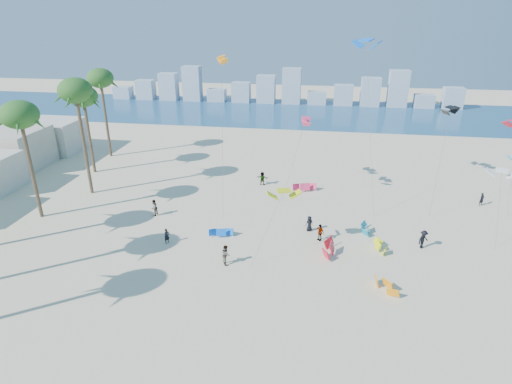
# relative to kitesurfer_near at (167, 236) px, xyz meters

# --- Properties ---
(ground) EXTENTS (220.00, 220.00, 0.00)m
(ground) POSITION_rel_kitesurfer_near_xyz_m (5.22, -12.59, -0.76)
(ground) COLOR beige
(ground) RESTS_ON ground
(ocean) EXTENTS (220.00, 220.00, 0.00)m
(ocean) POSITION_rel_kitesurfer_near_xyz_m (5.22, 59.41, -0.76)
(ocean) COLOR navy
(ocean) RESTS_ON ground
(kitesurfer_near) EXTENTS (0.64, 0.66, 1.52)m
(kitesurfer_near) POSITION_rel_kitesurfer_near_xyz_m (0.00, 0.00, 0.00)
(kitesurfer_near) COLOR black
(kitesurfer_near) RESTS_ON ground
(kitesurfer_mid) EXTENTS (1.04, 1.13, 1.85)m
(kitesurfer_mid) POSITION_rel_kitesurfer_near_xyz_m (6.46, -2.69, 0.16)
(kitesurfer_mid) COLOR gray
(kitesurfer_mid) RESTS_ON ground
(kitesurfers_far) EXTENTS (37.30, 14.51, 1.86)m
(kitesurfers_far) POSITION_rel_kitesurfer_near_xyz_m (12.54, 7.58, 0.13)
(kitesurfers_far) COLOR black
(kitesurfers_far) RESTS_ON ground
(grounded_kites) EXTENTS (17.95, 21.66, 1.01)m
(grounded_kites) POSITION_rel_kitesurfer_near_xyz_m (15.33, 3.92, -0.31)
(grounded_kites) COLOR blue
(grounded_kites) RESTS_ON ground
(flying_kites) EXTENTS (34.71, 21.02, 18.68)m
(flying_kites) POSITION_rel_kitesurfer_near_xyz_m (21.32, 9.44, 10.69)
(flying_kites) COLOR #DEE60C
(flying_kites) RESTS_ON ground
(palm_row) EXTENTS (8.22, 44.80, 14.30)m
(palm_row) POSITION_rel_kitesurfer_near_xyz_m (-15.87, 3.54, 10.67)
(palm_row) COLOR brown
(palm_row) RESTS_ON ground
(distant_skyline) EXTENTS (85.00, 3.00, 8.40)m
(distant_skyline) POSITION_rel_kitesurfer_near_xyz_m (4.03, 69.41, 2.33)
(distant_skyline) COLOR #9EADBF
(distant_skyline) RESTS_ON ground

